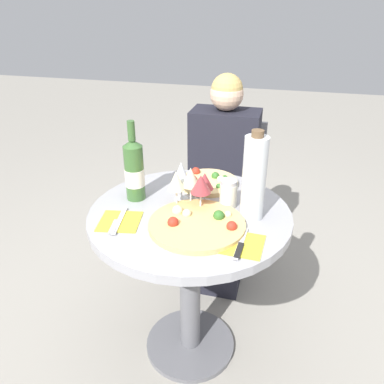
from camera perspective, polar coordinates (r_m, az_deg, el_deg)
ground_plane at (r=1.96m, az=-0.27°, el=-22.25°), size 12.00×12.00×0.00m
dining_table at (r=1.57m, az=-0.31°, el=-8.45°), size 0.80×0.80×0.75m
chair_behind_diner at (r=2.27m, az=4.93°, el=-0.81°), size 0.42×0.42×0.87m
seated_diner at (r=2.10m, az=4.31°, el=-0.54°), size 0.36×0.44×1.17m
pizza_large at (r=1.37m, az=0.79°, el=-4.85°), size 0.36×0.36×0.05m
pizza_small_far at (r=1.68m, az=2.47°, el=1.61°), size 0.26×0.26×0.05m
wine_bottle at (r=1.53m, az=-8.79°, el=3.30°), size 0.08×0.08×0.33m
tall_carafe at (r=1.38m, az=9.44°, el=2.10°), size 0.09×0.09×0.34m
sugar_shaker at (r=1.49m, az=5.57°, el=-0.23°), size 0.07×0.07×0.11m
wine_glass_front_right at (r=1.43m, az=1.34°, el=1.14°), size 0.08×0.08×0.15m
wine_glass_back_right at (r=1.49m, az=1.95°, el=1.61°), size 0.07×0.07×0.13m
wine_glass_back_left at (r=1.50m, az=-1.67°, el=2.96°), size 0.07×0.07×0.17m
wine_glass_front_left at (r=1.45m, az=-2.42°, el=1.65°), size 0.07×0.07×0.16m
wine_glass_center at (r=1.46m, az=-0.20°, el=2.19°), size 0.07×0.07×0.16m
place_setting_left at (r=1.43m, az=-11.02°, el=-4.43°), size 0.17×0.19×0.01m
place_setting_right at (r=1.29m, az=7.44°, el=-7.89°), size 0.16×0.19×0.01m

